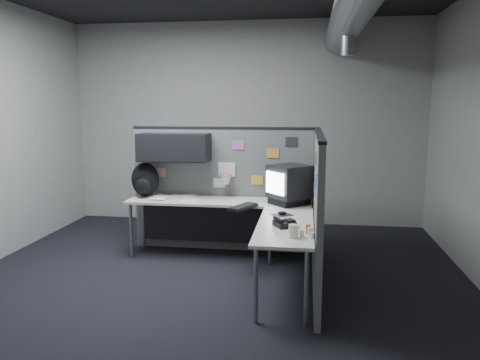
% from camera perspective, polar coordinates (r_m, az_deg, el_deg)
% --- Properties ---
extents(room, '(5.62, 5.62, 3.22)m').
position_cam_1_polar(room, '(4.68, 3.08, 11.37)').
color(room, black).
rests_on(room, ground).
extents(partition_back, '(2.44, 0.42, 1.63)m').
position_cam_1_polar(partition_back, '(6.09, -3.58, 0.51)').
color(partition_back, '#5C5D5B').
rests_on(partition_back, ground).
extents(partition_right, '(0.07, 2.23, 1.63)m').
position_cam_1_polar(partition_right, '(5.00, 9.41, -3.63)').
color(partition_right, '#5C5D5B').
rests_on(partition_right, ground).
extents(desk, '(2.31, 2.11, 0.73)m').
position_cam_1_polar(desk, '(5.58, -0.61, -4.31)').
color(desk, beige).
rests_on(desk, ground).
extents(monitor, '(0.59, 0.59, 0.47)m').
position_cam_1_polar(monitor, '(5.61, 6.03, -0.50)').
color(monitor, black).
rests_on(monitor, desk).
extents(keyboard, '(0.33, 0.47, 0.04)m').
position_cam_1_polar(keyboard, '(5.39, 0.36, -3.31)').
color(keyboard, black).
rests_on(keyboard, desk).
extents(mouse, '(0.26, 0.25, 0.04)m').
position_cam_1_polar(mouse, '(5.10, 5.15, -4.12)').
color(mouse, black).
rests_on(mouse, desk).
extents(phone, '(0.25, 0.26, 0.09)m').
position_cam_1_polar(phone, '(4.63, 5.40, -5.25)').
color(phone, black).
rests_on(phone, desk).
extents(bottles, '(0.14, 0.19, 0.09)m').
position_cam_1_polar(bottles, '(4.34, 8.29, -6.26)').
color(bottles, silver).
rests_on(bottles, desk).
extents(cup, '(0.11, 0.11, 0.12)m').
position_cam_1_polar(cup, '(4.26, 6.52, -6.21)').
color(cup, beige).
rests_on(cup, desk).
extents(papers, '(0.79, 0.54, 0.02)m').
position_cam_1_polar(papers, '(6.11, -8.48, -1.99)').
color(papers, white).
rests_on(papers, desk).
extents(backpack, '(0.41, 0.39, 0.44)m').
position_cam_1_polar(backpack, '(6.17, -11.50, -0.02)').
color(backpack, black).
rests_on(backpack, desk).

